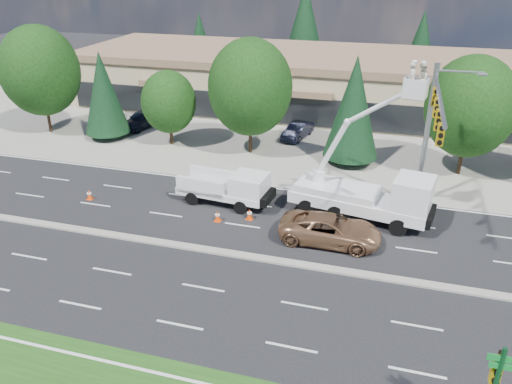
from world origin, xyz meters
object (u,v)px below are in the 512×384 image
(bucket_truck, at_px, (373,189))
(minivan, at_px, (330,229))
(signal_mast, at_px, (432,123))
(street_sign_pole, at_px, (494,384))
(utility_pickup, at_px, (229,191))

(bucket_truck, height_order, minivan, bucket_truck)
(bucket_truck, relative_size, minivan, 1.72)
(signal_mast, distance_m, bucket_truck, 4.95)
(bucket_truck, bearing_deg, minivan, -110.85)
(street_sign_pole, height_order, minivan, street_sign_pole)
(street_sign_pole, bearing_deg, utility_pickup, 134.05)
(street_sign_pole, relative_size, minivan, 0.71)
(street_sign_pole, height_order, utility_pickup, street_sign_pole)
(utility_pickup, bearing_deg, minivan, -17.28)
(utility_pickup, distance_m, bucket_truck, 9.00)
(bucket_truck, bearing_deg, signal_mast, 29.87)
(signal_mast, bearing_deg, bucket_truck, -160.47)
(utility_pickup, xyz_separation_m, minivan, (6.95, -2.93, -0.13))
(utility_pickup, bearing_deg, signal_mast, 12.00)
(utility_pickup, distance_m, minivan, 7.54)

